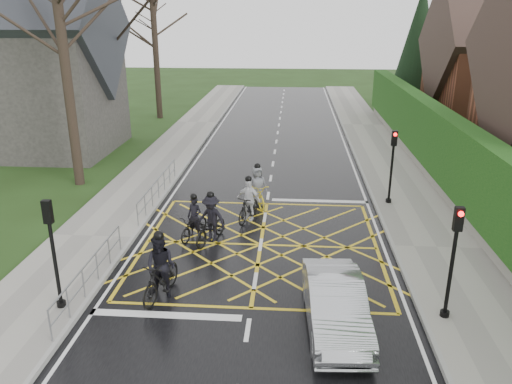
# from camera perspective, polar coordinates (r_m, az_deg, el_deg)

# --- Properties ---
(ground) EXTENTS (120.00, 120.00, 0.00)m
(ground) POSITION_cam_1_polar(r_m,az_deg,el_deg) (17.50, 0.53, -6.07)
(ground) COLOR black
(ground) RESTS_ON ground
(road) EXTENTS (9.00, 80.00, 0.01)m
(road) POSITION_cam_1_polar(r_m,az_deg,el_deg) (17.50, 0.53, -6.05)
(road) COLOR black
(road) RESTS_ON ground
(sidewalk_right) EXTENTS (3.00, 80.00, 0.15)m
(sidewalk_right) POSITION_cam_1_polar(r_m,az_deg,el_deg) (18.13, 19.93, -6.11)
(sidewalk_right) COLOR gray
(sidewalk_right) RESTS_ON ground
(sidewalk_left) EXTENTS (3.00, 80.00, 0.15)m
(sidewalk_left) POSITION_cam_1_polar(r_m,az_deg,el_deg) (18.80, -18.11, -4.97)
(sidewalk_left) COLOR gray
(sidewalk_left) RESTS_ON ground
(stone_wall) EXTENTS (0.50, 38.00, 0.70)m
(stone_wall) POSITION_cam_1_polar(r_m,az_deg,el_deg) (23.88, 20.45, 0.71)
(stone_wall) COLOR slate
(stone_wall) RESTS_ON ground
(hedge) EXTENTS (0.90, 38.00, 2.80)m
(hedge) POSITION_cam_1_polar(r_m,az_deg,el_deg) (23.40, 20.95, 4.77)
(hedge) COLOR #113B10
(hedge) RESTS_ON stone_wall
(house_far) EXTENTS (9.80, 8.80, 10.30)m
(house_far) POSITION_cam_1_polar(r_m,az_deg,el_deg) (36.56, 27.03, 12.51)
(house_far) COLOR brown
(house_far) RESTS_ON ground
(conifer) EXTENTS (4.60, 4.60, 10.00)m
(conifer) POSITION_cam_1_polar(r_m,az_deg,el_deg) (42.93, 18.05, 15.27)
(conifer) COLOR black
(conifer) RESTS_ON ground
(church) EXTENTS (8.80, 7.80, 11.00)m
(church) POSITION_cam_1_polar(r_m,az_deg,el_deg) (31.43, -23.97, 13.16)
(church) COLOR #2D2B28
(church) RESTS_ON ground
(tree_near) EXTENTS (9.24, 9.24, 11.44)m
(tree_near) POSITION_cam_1_polar(r_m,az_deg,el_deg) (23.93, -21.70, 19.12)
(tree_near) COLOR black
(tree_near) RESTS_ON ground
(tree_far) EXTENTS (8.40, 8.40, 10.40)m
(tree_far) POSITION_cam_1_polar(r_m,az_deg,el_deg) (39.12, -11.61, 18.69)
(tree_far) COLOR black
(tree_far) RESTS_ON ground
(railing_south) EXTENTS (0.05, 5.04, 1.03)m
(railing_south) POSITION_cam_1_polar(r_m,az_deg,el_deg) (15.11, -18.48, -8.26)
(railing_south) COLOR slate
(railing_south) RESTS_ON ground
(railing_north) EXTENTS (0.05, 6.04, 1.03)m
(railing_north) POSITION_cam_1_polar(r_m,az_deg,el_deg) (21.63, -11.13, 0.93)
(railing_north) COLOR slate
(railing_north) RESTS_ON ground
(traffic_light_ne) EXTENTS (0.24, 0.31, 3.21)m
(traffic_light_ne) POSITION_cam_1_polar(r_m,az_deg,el_deg) (21.19, 15.24, 2.69)
(traffic_light_ne) COLOR black
(traffic_light_ne) RESTS_ON ground
(traffic_light_se) EXTENTS (0.24, 0.31, 3.21)m
(traffic_light_se) POSITION_cam_1_polar(r_m,az_deg,el_deg) (13.59, 21.48, -7.72)
(traffic_light_se) COLOR black
(traffic_light_se) RESTS_ON ground
(traffic_light_sw) EXTENTS (0.24, 0.31, 3.21)m
(traffic_light_sw) POSITION_cam_1_polar(r_m,az_deg,el_deg) (14.11, -22.06, -6.78)
(traffic_light_sw) COLOR black
(traffic_light_sw) RESTS_ON ground
(cyclist_rear) EXTENTS (1.15, 1.80, 1.66)m
(cyclist_rear) POSITION_cam_1_polar(r_m,az_deg,el_deg) (17.99, -7.06, -3.60)
(cyclist_rear) COLOR black
(cyclist_rear) RESTS_ON ground
(cyclist_back) EXTENTS (1.05, 2.10, 2.02)m
(cyclist_back) POSITION_cam_1_polar(r_m,az_deg,el_deg) (14.40, -10.83, -9.04)
(cyclist_back) COLOR black
(cyclist_back) RESTS_ON ground
(cyclist_mid) EXTENTS (1.31, 2.02, 1.86)m
(cyclist_mid) POSITION_cam_1_polar(r_m,az_deg,el_deg) (17.58, -5.16, -3.59)
(cyclist_mid) COLOR black
(cyclist_mid) RESTS_ON ground
(cyclist_front) EXTENTS (1.06, 1.86, 1.80)m
(cyclist_front) POSITION_cam_1_polar(r_m,az_deg,el_deg) (19.29, -0.87, -1.40)
(cyclist_front) COLOR black
(cyclist_front) RESTS_ON ground
(cyclist_lead) EXTENTS (1.31, 1.98, 1.82)m
(cyclist_lead) POSITION_cam_1_polar(r_m,az_deg,el_deg) (20.83, 0.14, 0.12)
(cyclist_lead) COLOR gold
(cyclist_lead) RESTS_ON ground
(car) EXTENTS (1.66, 4.12, 1.33)m
(car) POSITION_cam_1_polar(r_m,az_deg,el_deg) (13.09, 9.07, -12.59)
(car) COLOR #AFB2B6
(car) RESTS_ON ground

